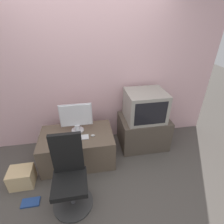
{
  "coord_description": "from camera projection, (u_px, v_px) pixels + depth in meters",
  "views": [
    {
      "loc": [
        -0.11,
        -1.44,
        2.14
      ],
      "look_at": [
        0.29,
        0.9,
        0.76
      ],
      "focal_mm": 28.0,
      "sensor_mm": 36.0,
      "label": 1
    }
  ],
  "objects": [
    {
      "name": "ground_plane",
      "position": [
        102.0,
        197.0,
        2.31
      ],
      "size": [
        12.0,
        12.0,
        0.0
      ],
      "primitive_type": "plane",
      "color": "#4C4742"
    },
    {
      "name": "office_chair",
      "position": [
        70.0,
        179.0,
        2.09
      ],
      "size": [
        0.5,
        0.5,
        0.98
      ],
      "color": "#333333",
      "rests_on": "ground_plane"
    },
    {
      "name": "mouse",
      "position": [
        93.0,
        135.0,
        2.61
      ],
      "size": [
        0.06,
        0.04,
        0.03
      ],
      "color": "silver",
      "rests_on": "desk"
    },
    {
      "name": "book",
      "position": [
        31.0,
        202.0,
        2.23
      ],
      "size": [
        0.22,
        0.13,
        0.02
      ],
      "color": "navy",
      "rests_on": "ground_plane"
    },
    {
      "name": "side_stand",
      "position": [
        143.0,
        131.0,
        3.12
      ],
      "size": [
        0.82,
        0.6,
        0.56
      ],
      "color": "#4C4238",
      "rests_on": "ground_plane"
    },
    {
      "name": "keyboard",
      "position": [
        78.0,
        138.0,
        2.57
      ],
      "size": [
        0.33,
        0.11,
        0.01
      ],
      "color": "silver",
      "rests_on": "desk"
    },
    {
      "name": "desk",
      "position": [
        78.0,
        147.0,
        2.78
      ],
      "size": [
        1.11,
        0.67,
        0.51
      ],
      "color": "brown",
      "rests_on": "ground_plane"
    },
    {
      "name": "wall_back",
      "position": [
        89.0,
        71.0,
        2.79
      ],
      "size": [
        4.4,
        0.05,
        2.6
      ],
      "color": "beige",
      "rests_on": "ground_plane"
    },
    {
      "name": "main_monitor",
      "position": [
        76.0,
        118.0,
        2.62
      ],
      "size": [
        0.48,
        0.19,
        0.47
      ],
      "color": "silver",
      "rests_on": "desk"
    },
    {
      "name": "crt_tv",
      "position": [
        145.0,
        106.0,
        2.84
      ],
      "size": [
        0.62,
        0.54,
        0.49
      ],
      "color": "gray",
      "rests_on": "side_stand"
    },
    {
      "name": "cardboard_box_lower",
      "position": [
        22.0,
        177.0,
        2.43
      ],
      "size": [
        0.32,
        0.26,
        0.26
      ],
      "color": "#D1B27F",
      "rests_on": "ground_plane"
    }
  ]
}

